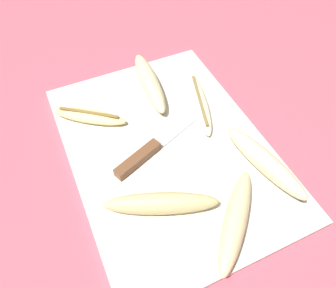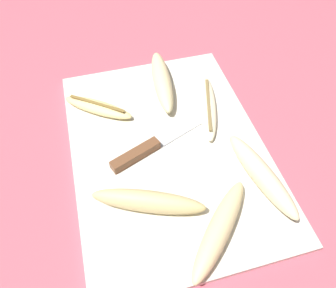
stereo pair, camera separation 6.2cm
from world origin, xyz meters
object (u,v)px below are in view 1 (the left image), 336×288
object	(u,v)px
knife	(146,153)
banana_soft_right	(149,82)
banana_ripe_center	(236,220)
banana_cream_curved	(265,162)
banana_spotted_left	(161,203)
banana_bright_far	(199,103)
banana_golden_short	(90,116)

from	to	relation	value
knife	banana_soft_right	bearing A→B (deg)	133.24
knife	banana_ripe_center	xyz separation A→B (m)	(0.19, 0.08, 0.01)
banana_soft_right	banana_cream_curved	distance (m)	0.30
banana_spotted_left	banana_cream_curved	size ratio (longest dim) A/B	0.97
knife	banana_ripe_center	size ratio (longest dim) A/B	1.31
banana_soft_right	banana_bright_far	distance (m)	0.12
knife	banana_spotted_left	xyz separation A→B (m)	(0.11, -0.02, 0.01)
knife	banana_golden_short	size ratio (longest dim) A/B	1.48
banana_bright_far	banana_cream_curved	size ratio (longest dim) A/B	0.95
banana_ripe_center	banana_cream_curved	bearing A→B (deg)	124.59
banana_ripe_center	banana_bright_far	xyz separation A→B (m)	(-0.26, 0.07, -0.01)
banana_soft_right	banana_cream_curved	size ratio (longest dim) A/B	1.02
banana_soft_right	banana_golden_short	distance (m)	0.15
knife	banana_cream_curved	bearing A→B (deg)	36.40
banana_golden_short	banana_spotted_left	size ratio (longest dim) A/B	0.76
banana_cream_curved	banana_ripe_center	bearing A→B (deg)	-55.41
banana_ripe_center	banana_golden_short	bearing A→B (deg)	-155.18
banana_cream_curved	banana_spotted_left	bearing A→B (deg)	-90.40
banana_soft_right	banana_bright_far	world-z (taller)	banana_soft_right
banana_soft_right	banana_bright_far	size ratio (longest dim) A/B	1.08
banana_soft_right	banana_spotted_left	size ratio (longest dim) A/B	1.05
banana_ripe_center	banana_cream_curved	distance (m)	0.13
banana_golden_short	banana_ripe_center	bearing A→B (deg)	24.82
banana_soft_right	banana_bright_far	xyz separation A→B (m)	(0.09, 0.07, -0.01)
knife	banana_bright_far	xyz separation A→B (m)	(-0.07, 0.15, 0.00)
knife	banana_golden_short	bearing A→B (deg)	-174.08
banana_golden_short	banana_soft_right	bearing A→B (deg)	103.70
banana_ripe_center	banana_bright_far	distance (m)	0.27
banana_ripe_center	banana_soft_right	size ratio (longest dim) A/B	0.82
banana_ripe_center	banana_golden_short	size ratio (longest dim) A/B	1.13
knife	banana_ripe_center	world-z (taller)	banana_ripe_center
banana_bright_far	banana_soft_right	bearing A→B (deg)	-141.67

